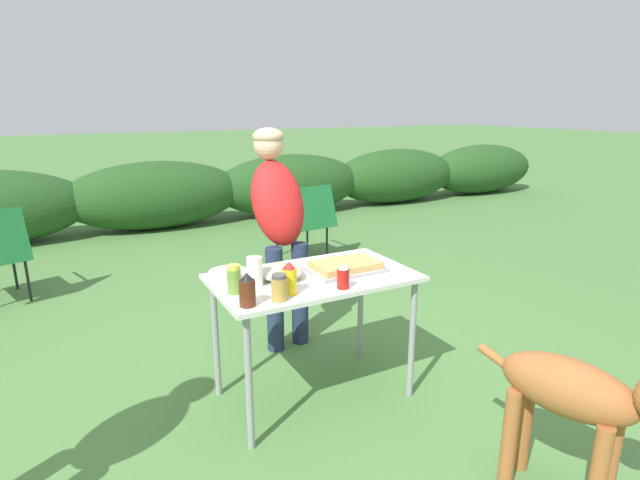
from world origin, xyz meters
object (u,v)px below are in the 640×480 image
camp_chair_green_behind_table (307,218)px  mustard_bottle (289,279)px  dog (579,400)px  standing_person_in_olive_jacket (279,215)px  ketchup_bottle (343,276)px  bbq_sauce_bottle (247,290)px  food_tray (346,267)px  folding_table (313,289)px  relish_jar (234,279)px  paper_cup_stack (255,272)px  mixing_bowl (281,272)px  spice_jar (279,288)px  plate_stack (228,274)px

camp_chair_green_behind_table → mustard_bottle: bearing=-124.1°
dog → standing_person_in_olive_jacket: bearing=-94.2°
dog → camp_chair_green_behind_table: (0.58, 3.59, -0.03)m
ketchup_bottle → dog: size_ratio=0.16×
bbq_sauce_bottle → food_tray: bearing=18.0°
ketchup_bottle → mustard_bottle: 0.28m
folding_table → camp_chair_green_behind_table: camp_chair_green_behind_table is taller
relish_jar → bbq_sauce_bottle: bearing=-89.8°
food_tray → standing_person_in_olive_jacket: size_ratio=0.27×
food_tray → relish_jar: (-0.66, -0.03, 0.05)m
food_tray → bbq_sauce_bottle: bbq_sauce_bottle is taller
folding_table → paper_cup_stack: 0.38m
paper_cup_stack → ketchup_bottle: size_ratio=1.17×
folding_table → mixing_bowl: mixing_bowl is taller
ketchup_bottle → standing_person_in_olive_jacket: standing_person_in_olive_jacket is taller
camp_chair_green_behind_table → standing_person_in_olive_jacket: bearing=-128.1°
paper_cup_stack → relish_jar: size_ratio=1.07×
mustard_bottle → dog: size_ratio=0.20×
dog → mixing_bowl: bearing=-76.6°
paper_cup_stack → bbq_sauce_bottle: bbq_sauce_bottle is taller
dog → spice_jar: bearing=-65.6°
paper_cup_stack → mustard_bottle: 0.21m
plate_stack → mixing_bowl: 0.29m
paper_cup_stack → spice_jar: paper_cup_stack is taller
camp_chair_green_behind_table → mixing_bowl: bearing=-125.4°
mixing_bowl → ketchup_bottle: size_ratio=1.84×
plate_stack → mixing_bowl: (0.25, -0.15, 0.02)m
dog → paper_cup_stack: bearing=-70.4°
standing_person_in_olive_jacket → camp_chair_green_behind_table: 1.97m
spice_jar → dog: 1.36m
mixing_bowl → spice_jar: spice_jar is taller
food_tray → ketchup_bottle: (-0.15, -0.23, 0.04)m
food_tray → camp_chair_green_behind_table: 2.57m
standing_person_in_olive_jacket → dog: 2.07m
bbq_sauce_bottle → dog: (1.03, -1.00, -0.32)m
dog → folding_table: bearing=-82.3°
ketchup_bottle → mustard_bottle: bearing=167.8°
food_tray → standing_person_in_olive_jacket: standing_person_in_olive_jacket is taller
mixing_bowl → mustard_bottle: 0.23m
paper_cup_stack → dog: 1.56m
food_tray → mustard_bottle: size_ratio=2.47×
relish_jar → mixing_bowl: bearing=16.5°
food_tray → relish_jar: bearing=-177.5°
bbq_sauce_bottle → camp_chair_green_behind_table: bearing=58.1°
mixing_bowl → standing_person_in_olive_jacket: bearing=67.1°
food_tray → bbq_sauce_bottle: 0.70m
mixing_bowl → bbq_sauce_bottle: (-0.29, -0.27, 0.04)m
folding_table → spice_jar: bearing=-142.1°
food_tray → dog: food_tray is taller
mustard_bottle → dog: bearing=-52.8°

